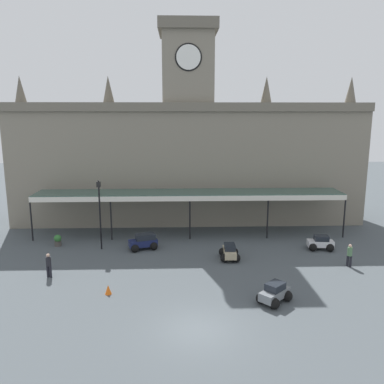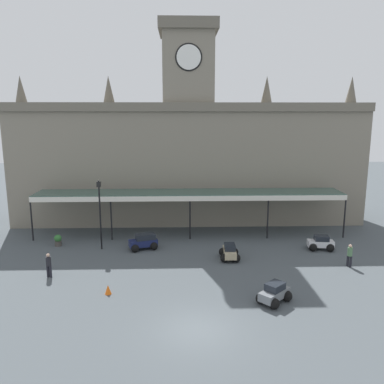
% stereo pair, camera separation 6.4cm
% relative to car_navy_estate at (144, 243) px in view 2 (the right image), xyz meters
% --- Properties ---
extents(ground_plane, '(140.00, 140.00, 0.00)m').
position_rel_car_navy_estate_xyz_m(ground_plane, '(3.84, -12.19, -0.56)').
color(ground_plane, '#464D51').
extents(station_building, '(34.44, 5.94, 19.31)m').
position_rel_car_navy_estate_xyz_m(station_building, '(3.84, 9.00, 6.12)').
color(station_building, gray).
rests_on(station_building, ground).
extents(entrance_canopy, '(27.49, 3.26, 3.95)m').
position_rel_car_navy_estate_xyz_m(entrance_canopy, '(3.84, 3.81, 3.25)').
color(entrance_canopy, '#38564C').
rests_on(entrance_canopy, ground).
extents(car_navy_estate, '(2.42, 1.99, 1.27)m').
position_rel_car_navy_estate_xyz_m(car_navy_estate, '(0.00, 0.00, 0.00)').
color(car_navy_estate, '#19214C').
rests_on(car_navy_estate, ground).
extents(car_grey_sedan, '(2.23, 2.20, 1.19)m').
position_rel_car_navy_estate_xyz_m(car_grey_sedan, '(8.44, -9.39, -0.06)').
color(car_grey_sedan, slate).
rests_on(car_grey_sedan, ground).
extents(car_beige_sedan, '(1.55, 2.07, 1.19)m').
position_rel_car_navy_estate_xyz_m(car_beige_sedan, '(6.71, -2.39, -0.06)').
color(car_beige_sedan, tan).
rests_on(car_beige_sedan, ground).
extents(car_white_sedan, '(2.14, 1.66, 1.19)m').
position_rel_car_navy_estate_xyz_m(car_white_sedan, '(14.35, -0.55, -0.06)').
color(car_white_sedan, silver).
rests_on(car_white_sedan, ground).
extents(pedestrian_beside_cars, '(0.34, 0.34, 1.67)m').
position_rel_car_navy_estate_xyz_m(pedestrian_beside_cars, '(15.14, -4.17, 0.34)').
color(pedestrian_beside_cars, black).
rests_on(pedestrian_beside_cars, ground).
extents(pedestrian_crossing_forecourt, '(0.38, 0.34, 1.67)m').
position_rel_car_navy_estate_xyz_m(pedestrian_crossing_forecourt, '(-5.86, -5.35, 0.34)').
color(pedestrian_crossing_forecourt, black).
rests_on(pedestrian_crossing_forecourt, ground).
extents(victorian_lamppost, '(0.30, 0.30, 5.72)m').
position_rel_car_navy_estate_xyz_m(victorian_lamppost, '(-3.44, 0.19, 2.93)').
color(victorian_lamppost, black).
rests_on(victorian_lamppost, ground).
extents(traffic_cone, '(0.40, 0.40, 0.60)m').
position_rel_car_navy_estate_xyz_m(traffic_cone, '(-1.45, -8.02, -0.27)').
color(traffic_cone, orange).
rests_on(traffic_cone, ground).
extents(planter_forecourt_centre, '(0.60, 0.60, 0.96)m').
position_rel_car_navy_estate_xyz_m(planter_forecourt_centre, '(-7.23, 1.06, -0.07)').
color(planter_forecourt_centre, '#47423D').
rests_on(planter_forecourt_centre, ground).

